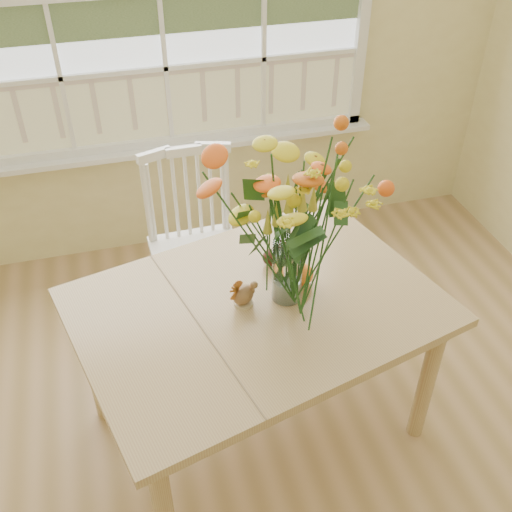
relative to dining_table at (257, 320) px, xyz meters
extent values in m
cube|color=beige|center=(-0.10, 1.55, 0.70)|extent=(4.00, 0.02, 2.70)
cube|color=white|center=(-0.10, 1.48, 0.04)|extent=(2.42, 0.12, 0.03)
cube|color=tan|center=(0.00, 0.00, 0.07)|extent=(1.59, 1.30, 0.04)
cube|color=tan|center=(0.00, 0.00, 0.00)|extent=(1.44, 1.15, 0.10)
cylinder|color=tan|center=(-0.68, 0.24, -0.30)|extent=(0.07, 0.07, 0.70)
cylinder|color=tan|center=(0.68, -0.24, -0.30)|extent=(0.07, 0.07, 0.70)
cylinder|color=tan|center=(0.48, 0.54, -0.30)|extent=(0.07, 0.07, 0.70)
cube|color=white|center=(-0.12, 0.72, -0.19)|extent=(0.46, 0.44, 0.05)
cube|color=white|center=(-0.12, 0.89, 0.07)|extent=(0.45, 0.05, 0.51)
cylinder|color=white|center=(-0.28, 0.55, -0.43)|extent=(0.04, 0.04, 0.44)
cylinder|color=white|center=(-0.29, 0.88, -0.43)|extent=(0.04, 0.04, 0.44)
cylinder|color=white|center=(0.06, 0.56, -0.43)|extent=(0.04, 0.04, 0.44)
cylinder|color=white|center=(0.05, 0.88, -0.43)|extent=(0.04, 0.04, 0.44)
cylinder|color=white|center=(0.12, 0.01, 0.23)|extent=(0.12, 0.12, 0.27)
ellipsoid|color=orange|center=(0.20, 0.07, 0.13)|extent=(0.11, 0.11, 0.08)
cylinder|color=#CCB78C|center=(-0.05, 0.01, 0.10)|extent=(0.08, 0.08, 0.01)
ellipsoid|color=brown|center=(-0.05, 0.01, 0.14)|extent=(0.12, 0.11, 0.08)
ellipsoid|color=#38160F|center=(0.12, 0.22, 0.13)|extent=(0.08, 0.08, 0.07)
camera|label=1|loc=(-0.47, -1.68, 1.67)|focal=42.00mm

